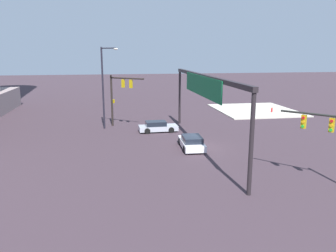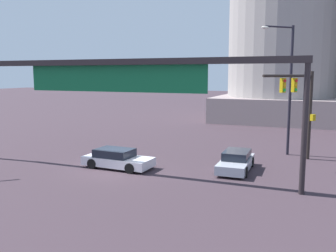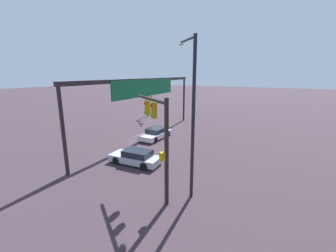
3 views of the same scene
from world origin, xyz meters
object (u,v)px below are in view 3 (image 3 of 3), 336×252
traffic_signal_opposite_side (159,130)px  sedan_car_waiting_far (156,134)px  traffic_signal_near_corner (149,97)px  sedan_car_approaching (136,157)px  streetlamp_curved_arm (192,109)px

traffic_signal_opposite_side → sedan_car_waiting_far: 12.94m
traffic_signal_opposite_side → sedan_car_waiting_far: traffic_signal_opposite_side is taller
traffic_signal_near_corner → traffic_signal_opposite_side: 24.70m
traffic_signal_near_corner → sedan_car_approaching: bearing=-13.9°
sedan_car_approaching → sedan_car_waiting_far: size_ratio=0.96×
traffic_signal_near_corner → sedan_car_approaching: 19.83m
sedan_car_approaching → sedan_car_waiting_far: bearing=-74.4°
sedan_car_waiting_far → traffic_signal_near_corner: bearing=-142.4°
traffic_signal_opposite_side → sedan_car_waiting_far: bearing=-21.8°
traffic_signal_opposite_side → sedan_car_waiting_far: (-10.64, -6.41, -3.61)m
traffic_signal_near_corner → traffic_signal_opposite_side: bearing=-9.2°
traffic_signal_opposite_side → sedan_car_approaching: size_ratio=1.40×
streetlamp_curved_arm → sedan_car_approaching: 7.90m
streetlamp_curved_arm → sedan_car_approaching: streetlamp_curved_arm is taller
streetlamp_curved_arm → sedan_car_approaching: bearing=25.2°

